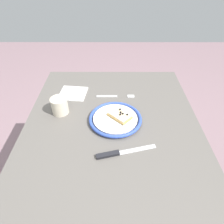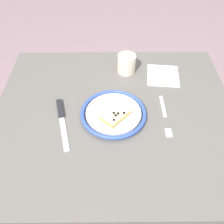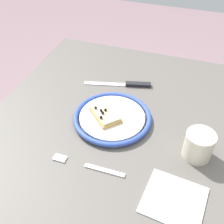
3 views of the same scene
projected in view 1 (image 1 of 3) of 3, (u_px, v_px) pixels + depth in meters
name	position (u px, v px, depth m)	size (l,w,h in m)	color
ground_plane	(112.00, 199.00, 1.41)	(6.00, 6.00, 0.00)	gray
dining_table	(112.00, 135.00, 0.98)	(0.90, 0.79, 0.77)	#5B5651
plate	(115.00, 119.00, 0.90)	(0.24, 0.24, 0.02)	white
pizza_slice_near	(120.00, 115.00, 0.90)	(0.12, 0.12, 0.03)	tan
knife	(116.00, 153.00, 0.76)	(0.08, 0.24, 0.01)	silver
fork	(116.00, 96.00, 1.05)	(0.02, 0.20, 0.00)	silver
cup	(60.00, 106.00, 0.93)	(0.08, 0.08, 0.08)	beige
napkin	(73.00, 93.00, 1.07)	(0.13, 0.14, 0.00)	white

